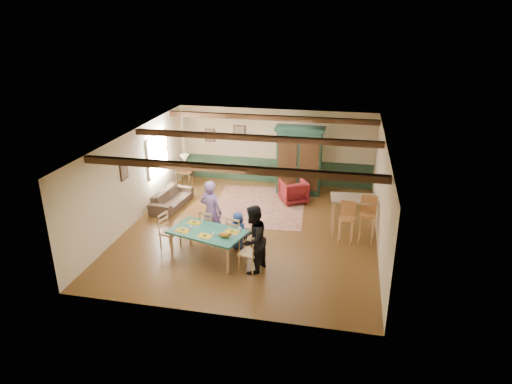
% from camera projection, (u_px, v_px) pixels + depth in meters
% --- Properties ---
extents(floor, '(8.00, 8.00, 0.00)m').
position_uv_depth(floor, '(251.00, 230.00, 13.11)').
color(floor, '#513317').
rests_on(floor, ground).
extents(wall_back, '(7.00, 0.02, 2.70)m').
position_uv_depth(wall_back, '(275.00, 147.00, 16.25)').
color(wall_back, beige).
rests_on(wall_back, floor).
extents(wall_left, '(0.02, 8.00, 2.70)m').
position_uv_depth(wall_left, '(134.00, 177.00, 13.28)').
color(wall_left, beige).
rests_on(wall_left, floor).
extents(wall_right, '(0.02, 8.00, 2.70)m').
position_uv_depth(wall_right, '(382.00, 195.00, 11.95)').
color(wall_right, beige).
rests_on(wall_right, floor).
extents(ceiling, '(7.00, 8.00, 0.02)m').
position_uv_depth(ceiling, '(251.00, 138.00, 12.11)').
color(ceiling, white).
rests_on(ceiling, wall_back).
extents(wainscot_back, '(6.95, 0.03, 0.90)m').
position_uv_depth(wainscot_back, '(275.00, 171.00, 16.57)').
color(wainscot_back, '#1E3726').
rests_on(wainscot_back, floor).
extents(ceiling_beam_front, '(6.95, 0.16, 0.16)m').
position_uv_depth(ceiling_beam_front, '(229.00, 169.00, 10.05)').
color(ceiling_beam_front, black).
rests_on(ceiling_beam_front, ceiling).
extents(ceiling_beam_mid, '(6.95, 0.16, 0.16)m').
position_uv_depth(ceiling_beam_mid, '(254.00, 138.00, 12.51)').
color(ceiling_beam_mid, black).
rests_on(ceiling_beam_mid, ceiling).
extents(ceiling_beam_back, '(6.95, 0.16, 0.16)m').
position_uv_depth(ceiling_beam_back, '(271.00, 118.00, 14.88)').
color(ceiling_beam_back, black).
rests_on(ceiling_beam_back, ceiling).
extents(window_left, '(0.06, 1.60, 1.30)m').
position_uv_depth(window_left, '(158.00, 154.00, 14.74)').
color(window_left, white).
rests_on(window_left, wall_left).
extents(picture_left_wall, '(0.04, 0.42, 0.52)m').
position_uv_depth(picture_left_wall, '(124.00, 171.00, 12.58)').
color(picture_left_wall, gray).
rests_on(picture_left_wall, wall_left).
extents(picture_back_a, '(0.45, 0.04, 0.55)m').
position_uv_depth(picture_back_a, '(239.00, 133.00, 16.31)').
color(picture_back_a, gray).
rests_on(picture_back_a, wall_back).
extents(picture_back_b, '(0.38, 0.04, 0.48)m').
position_uv_depth(picture_back_b, '(210.00, 135.00, 16.57)').
color(picture_back_b, gray).
rests_on(picture_back_b, wall_back).
extents(dining_table, '(2.05, 1.48, 0.77)m').
position_uv_depth(dining_table, '(208.00, 245.00, 11.44)').
color(dining_table, '#1E6151').
rests_on(dining_table, floor).
extents(dining_chair_far_left, '(0.53, 0.55, 0.97)m').
position_uv_depth(dining_chair_far_left, '(210.00, 227.00, 12.19)').
color(dining_chair_far_left, tan).
rests_on(dining_chair_far_left, floor).
extents(dining_chair_far_right, '(0.53, 0.55, 0.97)m').
position_uv_depth(dining_chair_far_right, '(237.00, 233.00, 11.84)').
color(dining_chair_far_right, tan).
rests_on(dining_chair_far_right, floor).
extents(dining_chair_end_left, '(0.55, 0.53, 0.97)m').
position_uv_depth(dining_chair_end_left, '(170.00, 232.00, 11.91)').
color(dining_chair_end_left, tan).
rests_on(dining_chair_end_left, floor).
extents(dining_chair_end_right, '(0.55, 0.53, 0.97)m').
position_uv_depth(dining_chair_end_right, '(249.00, 252.00, 10.90)').
color(dining_chair_end_right, tan).
rests_on(dining_chair_end_right, floor).
extents(person_man, '(0.73, 0.58, 1.76)m').
position_uv_depth(person_man, '(211.00, 212.00, 12.11)').
color(person_man, '#7E5DA0').
rests_on(person_man, floor).
extents(person_woman, '(0.84, 0.96, 1.69)m').
position_uv_depth(person_woman, '(253.00, 239.00, 10.73)').
color(person_woman, black).
rests_on(person_woman, floor).
extents(person_child, '(0.57, 0.45, 1.03)m').
position_uv_depth(person_child, '(238.00, 231.00, 11.89)').
color(person_child, navy).
rests_on(person_child, floor).
extents(cat, '(0.39, 0.24, 0.18)m').
position_uv_depth(cat, '(225.00, 234.00, 10.94)').
color(cat, orange).
rests_on(cat, dining_table).
extents(place_setting_near_left, '(0.48, 0.41, 0.11)m').
position_uv_depth(place_setting_near_left, '(183.00, 229.00, 11.31)').
color(place_setting_near_left, yellow).
rests_on(place_setting_near_left, dining_table).
extents(place_setting_near_center, '(0.48, 0.41, 0.11)m').
position_uv_depth(place_setting_near_center, '(205.00, 234.00, 11.02)').
color(place_setting_near_center, yellow).
rests_on(place_setting_near_center, dining_table).
extents(place_setting_far_left, '(0.48, 0.41, 0.11)m').
position_uv_depth(place_setting_far_left, '(194.00, 221.00, 11.73)').
color(place_setting_far_left, yellow).
rests_on(place_setting_far_left, dining_table).
extents(place_setting_far_right, '(0.48, 0.41, 0.11)m').
position_uv_depth(place_setting_far_right, '(232.00, 230.00, 11.25)').
color(place_setting_far_right, yellow).
rests_on(place_setting_far_right, dining_table).
extents(area_rug, '(3.08, 3.58, 0.01)m').
position_uv_depth(area_rug, '(259.00, 206.00, 14.71)').
color(area_rug, '#C6AE8F').
rests_on(area_rug, floor).
extents(armoire, '(1.64, 0.67, 2.31)m').
position_uv_depth(armoire, '(299.00, 161.00, 15.37)').
color(armoire, black).
rests_on(armoire, floor).
extents(armchair, '(1.09, 1.10, 0.75)m').
position_uv_depth(armchair, '(294.00, 191.00, 14.89)').
color(armchair, '#4C0F16').
rests_on(armchair, floor).
extents(sofa, '(0.88, 1.92, 0.55)m').
position_uv_depth(sofa, '(172.00, 198.00, 14.59)').
color(sofa, '#413429').
rests_on(sofa, floor).
extents(end_table, '(0.53, 0.53, 0.65)m').
position_uv_depth(end_table, '(186.00, 179.00, 16.09)').
color(end_table, black).
rests_on(end_table, floor).
extents(table_lamp, '(0.33, 0.33, 0.59)m').
position_uv_depth(table_lamp, '(185.00, 163.00, 15.86)').
color(table_lamp, '#D1B587').
rests_on(table_lamp, end_table).
extents(counter_table, '(1.32, 0.84, 1.06)m').
position_uv_depth(counter_table, '(353.00, 215.00, 12.78)').
color(counter_table, tan).
rests_on(counter_table, floor).
extents(bar_stool_left, '(0.47, 0.51, 1.17)m').
position_uv_depth(bar_stool_left, '(346.00, 224.00, 12.13)').
color(bar_stool_left, '#B77947').
rests_on(bar_stool_left, floor).
extents(bar_stool_right, '(0.49, 0.53, 1.27)m').
position_uv_depth(bar_stool_right, '(367.00, 220.00, 12.21)').
color(bar_stool_right, '#B77947').
rests_on(bar_stool_right, floor).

